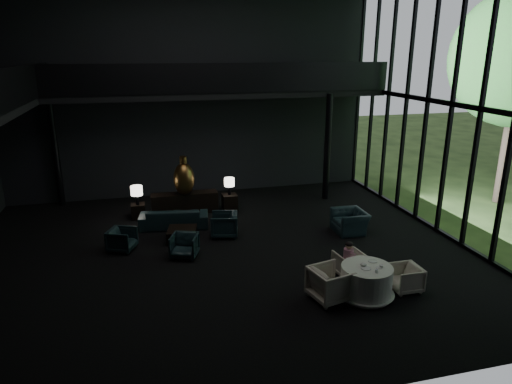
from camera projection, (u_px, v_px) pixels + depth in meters
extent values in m
cube|color=black|center=(222.00, 254.00, 12.90)|extent=(14.00, 12.00, 0.02)
cube|color=black|center=(191.00, 92.00, 17.26)|extent=(14.00, 0.04, 8.00)
cube|color=black|center=(293.00, 167.00, 6.16)|extent=(14.00, 0.04, 8.00)
cube|color=black|center=(222.00, 93.00, 16.57)|extent=(12.00, 2.00, 0.25)
cube|color=black|center=(0.00, 92.00, 10.36)|extent=(0.06, 12.00, 1.00)
cube|color=black|center=(227.00, 78.00, 15.47)|extent=(12.00, 0.06, 1.00)
cylinder|color=black|center=(55.00, 152.00, 16.40)|extent=(0.24, 0.24, 4.00)
cylinder|color=black|center=(327.00, 148.00, 17.14)|extent=(0.24, 0.24, 4.00)
cylinder|color=#382D23|center=(508.00, 138.00, 16.61)|extent=(0.36, 0.36, 4.90)
cube|color=black|center=(185.00, 203.00, 16.03)|extent=(2.30, 0.52, 0.73)
ellipsoid|color=brown|center=(184.00, 179.00, 15.60)|extent=(0.72, 0.72, 1.11)
cylinder|color=brown|center=(183.00, 160.00, 15.40)|extent=(0.25, 0.25, 0.23)
cube|color=black|center=(138.00, 211.00, 15.56)|extent=(0.46, 0.46, 0.51)
cylinder|color=black|center=(137.00, 200.00, 15.37)|extent=(0.12, 0.12, 0.34)
cylinder|color=white|center=(137.00, 191.00, 15.27)|extent=(0.39, 0.39, 0.31)
cube|color=black|center=(230.00, 202.00, 16.40)|extent=(0.51, 0.51, 0.56)
cylinder|color=black|center=(229.00, 190.00, 16.27)|extent=(0.11, 0.11, 0.32)
cylinder|color=white|center=(229.00, 182.00, 16.18)|extent=(0.37, 0.37, 0.29)
imported|color=black|center=(174.00, 214.00, 14.72)|extent=(2.37, 0.99, 0.90)
imported|color=#1A2C38|center=(122.00, 239.00, 13.03)|extent=(0.80, 0.83, 0.66)
imported|color=black|center=(224.00, 223.00, 14.02)|extent=(0.93, 0.97, 0.85)
imported|color=black|center=(184.00, 246.00, 12.61)|extent=(0.82, 0.80, 0.67)
imported|color=#203035|center=(350.00, 218.00, 14.31)|extent=(0.70, 1.07, 0.93)
cube|color=black|center=(182.00, 235.00, 13.75)|extent=(0.99, 0.99, 0.37)
cylinder|color=white|center=(366.00, 281.00, 10.58)|extent=(1.18, 1.18, 0.75)
cone|color=white|center=(365.00, 294.00, 10.68)|extent=(1.34, 1.34, 0.10)
imported|color=silver|center=(349.00, 264.00, 11.60)|extent=(0.66, 0.63, 0.62)
imported|color=#B6B5B5|center=(405.00, 278.00, 10.85)|extent=(0.57, 0.60, 0.62)
imported|color=#B7AE9F|center=(331.00, 280.00, 10.41)|extent=(1.07, 1.11, 0.97)
cylinder|color=#C985AE|center=(348.00, 255.00, 11.32)|extent=(0.25, 0.25, 0.36)
sphere|color=#D8A884|center=(349.00, 245.00, 11.24)|extent=(0.18, 0.18, 0.18)
ellipsoid|color=black|center=(349.00, 244.00, 11.23)|extent=(0.19, 0.19, 0.13)
cylinder|color=white|center=(366.00, 268.00, 10.38)|extent=(0.30, 0.30, 0.01)
cylinder|color=white|center=(373.00, 261.00, 10.74)|extent=(0.22, 0.22, 0.01)
cylinder|color=white|center=(379.00, 268.00, 10.41)|extent=(0.17, 0.17, 0.01)
cylinder|color=white|center=(381.00, 266.00, 10.43)|extent=(0.10, 0.10, 0.06)
ellipsoid|color=white|center=(363.00, 265.00, 10.49)|extent=(0.14, 0.14, 0.07)
cylinder|color=#99999E|center=(377.00, 271.00, 10.18)|extent=(0.08, 0.08, 0.08)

